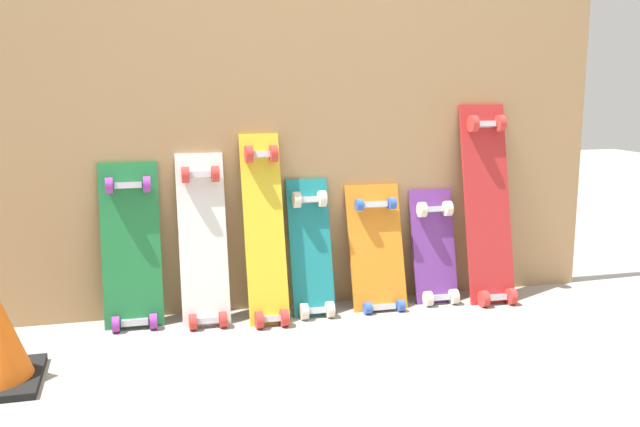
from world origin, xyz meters
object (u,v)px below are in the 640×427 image
(skateboard_yellow, at_px, (265,236))
(skateboard_purple, at_px, (435,253))
(skateboard_green, at_px, (131,254))
(skateboard_teal, at_px, (311,255))
(skateboard_orange, at_px, (377,256))
(skateboard_white, at_px, (203,247))
(skateboard_red, at_px, (488,211))

(skateboard_yellow, distance_m, skateboard_purple, 0.78)
(skateboard_green, xyz_separation_m, skateboard_teal, (0.72, -0.03, -0.04))
(skateboard_yellow, bearing_deg, skateboard_purple, 3.55)
(skateboard_teal, bearing_deg, skateboard_orange, 0.69)
(skateboard_white, height_order, skateboard_orange, skateboard_white)
(skateboard_yellow, bearing_deg, skateboard_white, 173.55)
(skateboard_teal, xyz_separation_m, skateboard_red, (0.80, -0.01, 0.15))
(skateboard_white, height_order, skateboard_red, skateboard_red)
(skateboard_orange, distance_m, skateboard_red, 0.54)
(skateboard_green, height_order, skateboard_teal, skateboard_green)
(skateboard_red, bearing_deg, skateboard_white, 179.49)
(skateboard_purple, bearing_deg, skateboard_teal, -178.05)
(skateboard_purple, bearing_deg, skateboard_green, 179.61)
(skateboard_teal, bearing_deg, skateboard_white, -179.93)
(skateboard_purple, bearing_deg, skateboard_orange, -176.72)
(skateboard_teal, relative_size, skateboard_orange, 1.04)
(skateboard_teal, distance_m, skateboard_purple, 0.57)
(skateboard_green, xyz_separation_m, skateboard_white, (0.28, -0.03, 0.01))
(skateboard_yellow, xyz_separation_m, skateboard_teal, (0.20, 0.03, -0.10))
(skateboard_orange, bearing_deg, skateboard_yellow, -176.30)
(skateboard_yellow, relative_size, skateboard_orange, 1.37)
(skateboard_white, height_order, skateboard_purple, skateboard_white)
(skateboard_white, bearing_deg, skateboard_green, 174.18)
(skateboard_orange, relative_size, skateboard_purple, 1.07)
(skateboard_orange, bearing_deg, skateboard_white, -179.69)
(skateboard_purple, bearing_deg, skateboard_white, -178.88)
(skateboard_red, bearing_deg, skateboard_orange, 178.28)
(skateboard_yellow, relative_size, skateboard_red, 0.88)
(skateboard_yellow, distance_m, skateboard_teal, 0.22)
(skateboard_green, relative_size, skateboard_red, 0.77)
(skateboard_green, distance_m, skateboard_white, 0.28)
(skateboard_yellow, distance_m, skateboard_red, 1.00)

